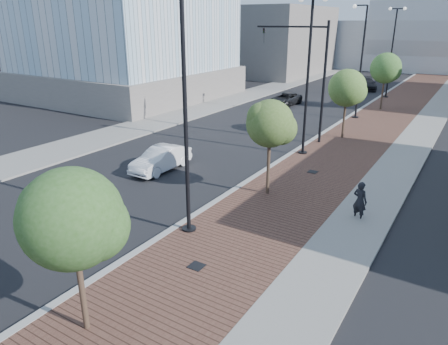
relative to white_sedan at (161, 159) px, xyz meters
The scene contains 22 objects.
sidewalk 26.38m from the white_sedan, 70.95° to the left, with size 7.00×140.00×0.12m, color #4C2D23.
concrete_strip 27.38m from the white_sedan, 65.60° to the left, with size 2.40×140.00×0.13m, color slate.
curb 25.46m from the white_sedan, 78.42° to the left, with size 0.30×140.00×0.14m, color gray.
west_sidewalk 26.16m from the white_sedan, 107.57° to the left, with size 4.00×140.00×0.12m, color slate.
white_sedan is the anchor object (origin of this frame).
dark_car_mid 21.46m from the white_sedan, 95.23° to the left, with size 2.03×4.39×1.22m, color black.
dark_car_far 35.97m from the white_sedan, 86.22° to the left, with size 1.94×4.77×1.38m, color black.
pedestrian 11.15m from the white_sedan, ahead, with size 0.63×0.41×1.73m, color black.
streetlight_1 8.40m from the white_sedan, 42.17° to the right, with size 1.44×0.56×9.21m.
streetlight_2 9.89m from the white_sedan, 50.53° to the left, with size 1.72×0.56×9.28m.
streetlight_3 20.08m from the white_sedan, 73.53° to the left, with size 1.44×0.56×9.21m.
streetlight_4 31.73m from the white_sedan, 79.55° to the left, with size 1.72×0.56×9.28m.
traffic_mast 11.85m from the white_sedan, 64.17° to the left, with size 5.09×0.20×8.00m.
tree_0 13.23m from the white_sedan, 58.55° to the right, with size 2.60×2.58×4.70m.
tree_1 7.34m from the white_sedan, ahead, with size 2.27×2.21×4.66m.
tree_2 14.05m from the white_sedan, 60.54° to the left, with size 2.58×2.57×4.91m.
tree_3 25.10m from the white_sedan, 74.26° to the left, with size 2.77×2.77×5.27m.
tower_podium 25.38m from the white_sedan, 138.13° to the left, with size 19.00×19.00×3.00m, color slate.
convention_center 70.20m from the white_sedan, 87.46° to the left, with size 50.00×30.00×50.00m.
commercial_block_nw 47.53m from the white_sedan, 108.34° to the left, with size 14.00×20.00×10.00m, color slate.
utility_cover_1 10.33m from the white_sedan, 43.28° to the right, with size 0.50×0.50×0.02m, color black.
utility_cover_2 8.49m from the white_sedan, 27.64° to the left, with size 0.50×0.50×0.02m, color black.
Camera 1 is at (9.59, -1.74, 7.97)m, focal length 33.13 mm.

